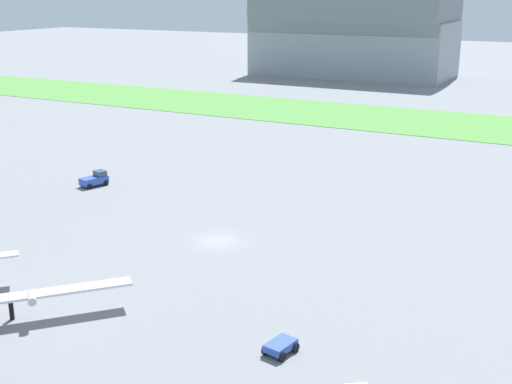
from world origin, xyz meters
TOP-DOWN VIEW (x-y plane):
  - ground_plane at (0.00, 0.00)m, footprint 600.00×600.00m
  - grass_taxiway_strip at (0.00, 75.65)m, footprint 360.00×28.00m
  - pushback_tug_near_gate at (-25.29, 10.12)m, footprint 2.93×3.98m
  - baggage_cart_midfield at (15.67, -17.56)m, footprint 2.17×2.67m
  - hangar_distant at (-35.45, 139.76)m, footprint 57.56×30.73m

SIDE VIEW (x-z plane):
  - ground_plane at x=0.00m, z-range 0.00..0.00m
  - grass_taxiway_strip at x=0.00m, z-range 0.00..0.08m
  - baggage_cart_midfield at x=15.67m, z-range 0.12..1.02m
  - pushback_tug_near_gate at x=-25.29m, z-range -0.06..1.89m
  - hangar_distant at x=-35.45m, z-range -1.74..32.75m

